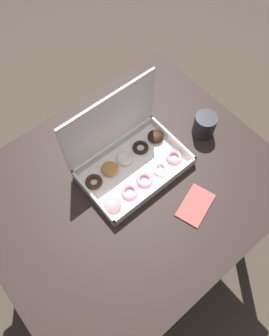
% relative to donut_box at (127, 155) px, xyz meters
% --- Properties ---
extents(ground_plane, '(8.00, 8.00, 0.00)m').
position_rel_donut_box_xyz_m(ground_plane, '(-0.05, -0.07, -0.84)').
color(ground_plane, '#42382D').
extents(dining_table, '(1.01, 0.83, 0.78)m').
position_rel_donut_box_xyz_m(dining_table, '(-0.05, -0.07, -0.18)').
color(dining_table, black).
rests_on(dining_table, ground_plane).
extents(donut_box, '(0.37, 0.24, 0.28)m').
position_rel_donut_box_xyz_m(donut_box, '(0.00, 0.00, 0.00)').
color(donut_box, white).
rests_on(donut_box, dining_table).
extents(coffee_mug, '(0.08, 0.08, 0.09)m').
position_rel_donut_box_xyz_m(coffee_mug, '(0.30, -0.08, -0.01)').
color(coffee_mug, '#232328').
rests_on(coffee_mug, dining_table).
extents(paper_napkin, '(0.16, 0.12, 0.01)m').
position_rel_donut_box_xyz_m(paper_napkin, '(0.07, -0.27, -0.06)').
color(paper_napkin, '#CC4C47').
rests_on(paper_napkin, dining_table).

